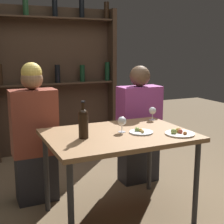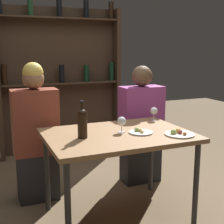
% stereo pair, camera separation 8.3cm
% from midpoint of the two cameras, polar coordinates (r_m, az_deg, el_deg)
% --- Properties ---
extents(ground_plane, '(10.00, 10.00, 0.00)m').
position_cam_midpoint_polar(ground_plane, '(2.79, 0.22, -18.58)').
color(ground_plane, brown).
extents(dining_table, '(1.15, 0.83, 0.73)m').
position_cam_midpoint_polar(dining_table, '(2.52, 0.23, -5.37)').
color(dining_table, olive).
rests_on(dining_table, ground_plane).
extents(wine_rack_wall, '(1.66, 0.21, 2.03)m').
position_cam_midpoint_polar(wine_rack_wall, '(4.25, -10.77, 6.41)').
color(wine_rack_wall, '#38281C').
rests_on(wine_rack_wall, ground_plane).
extents(wine_bottle, '(0.07, 0.07, 0.29)m').
position_cam_midpoint_polar(wine_bottle, '(2.35, -6.27, -1.85)').
color(wine_bottle, black).
rests_on(wine_bottle, dining_table).
extents(wine_glass_0, '(0.07, 0.07, 0.13)m').
position_cam_midpoint_polar(wine_glass_0, '(2.96, 6.62, 0.17)').
color(wine_glass_0, silver).
rests_on(wine_glass_0, dining_table).
extents(wine_glass_1, '(0.07, 0.07, 0.13)m').
position_cam_midpoint_polar(wine_glass_1, '(2.51, 0.89, -1.75)').
color(wine_glass_1, silver).
rests_on(wine_glass_1, dining_table).
extents(food_plate_0, '(0.19, 0.19, 0.04)m').
position_cam_midpoint_polar(food_plate_0, '(2.52, 4.34, -3.61)').
color(food_plate_0, silver).
rests_on(food_plate_0, dining_table).
extents(food_plate_1, '(0.24, 0.24, 0.05)m').
position_cam_midpoint_polar(food_plate_1, '(2.51, 11.27, -3.79)').
color(food_plate_1, silver).
rests_on(food_plate_1, dining_table).
extents(seated_person_left, '(0.41, 0.22, 1.28)m').
position_cam_midpoint_polar(seated_person_left, '(2.93, -14.74, -4.38)').
color(seated_person_left, '#26262B').
rests_on(seated_person_left, ground_plane).
extents(seated_person_right, '(0.44, 0.22, 1.23)m').
position_cam_midpoint_polar(seated_person_right, '(3.29, 4.23, -2.99)').
color(seated_person_right, '#26262B').
rests_on(seated_person_right, ground_plane).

